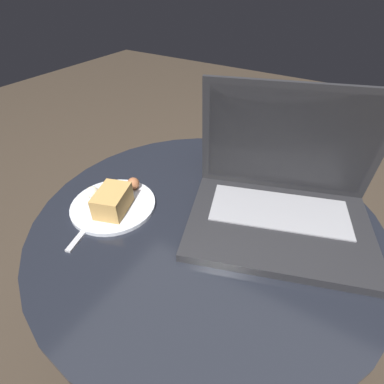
# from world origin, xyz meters

# --- Properties ---
(ground_plane) EXTENTS (6.00, 6.00, 0.00)m
(ground_plane) POSITION_xyz_m (0.00, 0.00, 0.00)
(ground_plane) COLOR #382D23
(table) EXTENTS (0.74, 0.74, 0.57)m
(table) POSITION_xyz_m (0.00, 0.00, 0.43)
(table) COLOR #9E9EA3
(table) RESTS_ON ground_plane
(laptop) EXTENTS (0.43, 0.36, 0.27)m
(laptop) POSITION_xyz_m (0.13, 0.09, 0.62)
(laptop) COLOR #232326
(laptop) RESTS_ON table
(beer_glass) EXTENTS (0.07, 0.07, 0.22)m
(beer_glass) POSITION_xyz_m (-0.08, 0.20, 0.68)
(beer_glass) COLOR brown
(beer_glass) RESTS_ON table
(snack_plate) EXTENTS (0.19, 0.19, 0.06)m
(snack_plate) POSITION_xyz_m (-0.19, -0.08, 0.58)
(snack_plate) COLOR silver
(snack_plate) RESTS_ON table
(fork) EXTENTS (0.06, 0.17, 0.00)m
(fork) POSITION_xyz_m (-0.21, -0.12, 0.57)
(fork) COLOR #B2B2B7
(fork) RESTS_ON table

